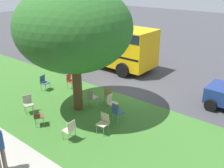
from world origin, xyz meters
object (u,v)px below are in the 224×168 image
(street_tree, at_px, (74,28))
(chair_5, at_px, (28,103))
(chair_1, at_px, (111,102))
(chair_8, at_px, (70,80))
(chair_2, at_px, (117,111))
(chair_9, at_px, (70,129))
(chair_4, at_px, (104,122))
(chair_3, at_px, (37,115))
(school_bus, at_px, (90,38))
(chair_0, at_px, (44,81))
(chair_7, at_px, (108,94))
(chair_6, at_px, (92,96))

(street_tree, xyz_separation_m, chair_5, (1.55, 1.76, -3.39))
(chair_1, xyz_separation_m, chair_8, (3.61, -0.70, 0.00))
(chair_2, distance_m, chair_9, 2.34)
(chair_8, bearing_deg, chair_4, 152.89)
(chair_3, relative_size, chair_4, 1.00)
(chair_8, xyz_separation_m, school_bus, (2.73, -4.58, 1.24))
(chair_0, relative_size, school_bus, 0.08)
(chair_7, bearing_deg, chair_9, 105.40)
(chair_5, height_order, school_bus, school_bus)
(chair_5, bearing_deg, chair_2, -152.41)
(chair_1, relative_size, chair_9, 1.00)
(chair_0, bearing_deg, chair_6, -175.68)
(chair_3, bearing_deg, chair_0, -41.54)
(chair_5, relative_size, school_bus, 0.08)
(school_bus, bearing_deg, chair_4, 136.40)
(chair_1, bearing_deg, chair_7, -39.53)
(chair_7, bearing_deg, chair_5, 53.54)
(chair_5, xyz_separation_m, chair_8, (0.62, -3.25, 0.00))
(chair_6, bearing_deg, chair_2, 167.42)
(chair_2, relative_size, chair_4, 1.00)
(chair_3, distance_m, school_bus, 9.58)
(street_tree, distance_m, chair_2, 4.07)
(chair_2, distance_m, chair_6, 1.93)
(street_tree, xyz_separation_m, chair_0, (3.14, -0.37, -3.39))
(street_tree, height_order, chair_6, street_tree)
(street_tree, distance_m, chair_6, 3.47)
(chair_5, bearing_deg, street_tree, -131.26)
(chair_9, height_order, school_bus, school_bus)
(street_tree, distance_m, chair_7, 3.73)
(chair_5, distance_m, chair_6, 3.05)
(chair_2, bearing_deg, school_bus, -39.42)
(school_bus, bearing_deg, chair_8, 120.73)
(chair_3, height_order, chair_5, same)
(chair_3, bearing_deg, school_bus, -60.58)
(chair_9, bearing_deg, school_bus, -50.99)
(street_tree, relative_size, chair_1, 6.63)
(chair_3, xyz_separation_m, chair_8, (1.94, -3.69, 0.00))
(chair_2, relative_size, chair_6, 1.00)
(chair_0, distance_m, chair_1, 4.60)
(chair_2, height_order, school_bus, school_bus)
(chair_8, bearing_deg, chair_6, 161.27)
(chair_9, bearing_deg, chair_7, -74.60)
(chair_7, height_order, chair_8, same)
(street_tree, xyz_separation_m, chair_7, (-0.76, -1.35, -3.39))
(school_bus, bearing_deg, chair_0, 107.14)
(chair_2, height_order, chair_6, same)
(chair_0, relative_size, chair_5, 1.00)
(chair_8, height_order, chair_9, same)
(chair_1, relative_size, chair_7, 1.00)
(chair_0, xyz_separation_m, chair_6, (-3.48, -0.26, 0.00))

